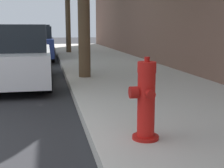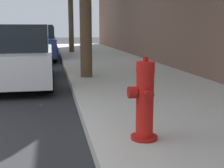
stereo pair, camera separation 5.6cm
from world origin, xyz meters
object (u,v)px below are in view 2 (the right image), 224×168
Objects in this scene: fire_hydrant at (144,102)px; parked_car_far at (40,38)px; parked_car_mid at (36,43)px; parked_car_near at (15,55)px.

parked_car_far is at bearing 95.62° from fire_hydrant.
parked_car_mid is 5.77m from parked_car_far.
parked_car_far is at bearing 90.18° from parked_car_mid.
parked_car_near is 0.97× the size of parked_car_mid.
parked_car_near is 1.03× the size of parked_car_far.
parked_car_near reaches higher than fire_hydrant.
parked_car_near is at bearing -91.04° from parked_car_far.
parked_car_far is (-0.02, 5.77, 0.03)m from parked_car_mid.
parked_car_far is (-1.60, 16.23, 0.15)m from fire_hydrant.
parked_car_mid is at bearing 98.59° from fire_hydrant.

